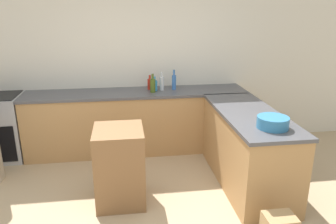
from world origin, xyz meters
The scene contains 11 objects.
wall_back centered at (0.00, 2.24, 1.35)m, with size 8.00×0.06×2.70m.
counter_back centered at (0.00, 1.90, 0.47)m, with size 3.27×0.63×0.93m.
counter_peninsula centered at (1.29, 0.74, 0.47)m, with size 0.69×1.76×0.93m.
range_oven centered at (-1.94, 1.90, 0.47)m, with size 0.61×0.61×0.94m.
island_table centered at (-0.26, 0.54, 0.44)m, with size 0.54×0.58×0.87m.
mixing_bowl centered at (1.32, 0.20, 0.99)m, with size 0.32×0.32×0.12m.
vinegar_bottle_clear centered at (0.38, 1.94, 1.04)m, with size 0.06×0.06×0.27m.
dish_soap_bottle centered at (0.27, 1.92, 1.01)m, with size 0.09×0.09×0.21m.
hot_sauce_bottle centered at (0.21, 2.01, 1.02)m, with size 0.07×0.07×0.22m.
olive_oil_bottle centered at (0.24, 1.83, 1.04)m, with size 0.08×0.08×0.27m.
water_bottle_blue centered at (0.57, 1.95, 1.05)m, with size 0.06×0.06×0.30m.
Camera 1 is at (-0.18, -2.78, 2.13)m, focal length 35.00 mm.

